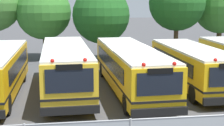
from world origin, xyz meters
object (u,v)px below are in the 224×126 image
Objects in this scene: school_bus_2 at (131,67)px; tree_4 at (221,7)px; tree_3 at (177,4)px; tree_1 at (43,12)px; tree_2 at (101,15)px; school_bus_3 at (193,65)px; school_bus_1 at (66,67)px.

tree_4 is at bearing -134.70° from school_bus_2.
tree_3 is (6.16, 10.34, 3.46)m from school_bus_2.
tree_4 is at bearing -1.03° from tree_1.
tree_3 reaches higher than tree_2.
tree_4 reaches higher than tree_1.
tree_4 is (10.78, 11.52, 3.15)m from school_bus_2.
tree_4 reaches higher than tree_2.
tree_2 is at bearing -176.83° from tree_3.
tree_3 is 4.77m from tree_4.
tree_1 is at bearing 159.36° from tree_2.
school_bus_3 is (3.81, 0.18, -0.05)m from school_bus_2.
school_bus_3 is at bearing -103.04° from tree_3.
tree_3 is at bearing -135.58° from school_bus_1.
school_bus_1 is 14.53m from tree_3.
school_bus_1 is 1.57× the size of tree_1.
school_bus_1 is 1.44× the size of tree_4.
tree_3 is at bearing -165.76° from tree_4.
tree_1 is at bearing 172.82° from tree_3.
tree_1 is at bearing -51.93° from school_bus_3.
tree_4 is at bearing -143.39° from school_bus_1.
tree_2 reaches higher than school_bus_3.
tree_2 is at bearing -109.10° from school_bus_1.
tree_3 reaches higher than tree_1.
school_bus_1 is 1.09× the size of school_bus_3.
tree_3 reaches higher than school_bus_1.
tree_2 is 11.47m from tree_4.
school_bus_1 reaches higher than school_bus_3.
school_bus_3 is (7.49, -0.03, -0.11)m from school_bus_1.
school_bus_2 is at bearing -120.78° from tree_3.
tree_1 is 0.92× the size of tree_4.
school_bus_1 is 1.38× the size of tree_3.
school_bus_1 reaches higher than school_bus_2.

